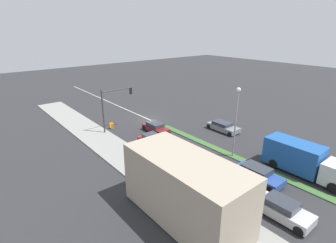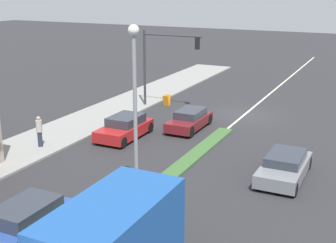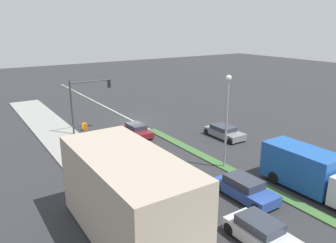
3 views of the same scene
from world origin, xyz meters
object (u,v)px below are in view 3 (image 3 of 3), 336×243
pedestrian (109,163)px  warning_aframe_sign (85,127)px  coupe_blue (245,189)px  hatchback_red (127,145)px  street_lamp (227,110)px  delivery_truck (312,172)px  sedan_silver (261,233)px  traffic_signal_main (85,97)px  sedan_maroon (137,130)px  suv_grey (224,132)px

pedestrian → warning_aframe_sign: bearing=-100.7°
coupe_blue → hatchback_red: bearing=-76.6°
street_lamp → delivery_truck: (-2.20, 6.19, -3.31)m
hatchback_red → sedan_silver: (0.00, 15.59, 0.02)m
warning_aframe_sign → traffic_signal_main: bearing=87.5°
traffic_signal_main → hatchback_red: size_ratio=1.38×
sedan_maroon → hatchback_red: bearing=50.2°
hatchback_red → delivery_truck: bearing=118.0°
traffic_signal_main → pedestrian: (2.19, 10.99, -2.85)m
sedan_silver → suv_grey: bearing=-126.2°
pedestrian → hatchback_red: pedestrian is taller
pedestrian → sedan_maroon: 9.36m
coupe_blue → sedan_silver: bearing=53.9°
street_lamp → suv_grey: size_ratio=1.70×
traffic_signal_main → pedestrian: 11.56m
suv_grey → delivery_truck: bearing=76.5°
street_lamp → warning_aframe_sign: (6.09, -15.39, -4.35)m
traffic_signal_main → coupe_blue: traffic_signal_main is taller
hatchback_red → sedan_maroon: size_ratio=1.01×
traffic_signal_main → hatchback_red: 8.05m
sedan_silver → pedestrian: bearing=-74.4°
traffic_signal_main → sedan_maroon: traffic_signal_main is taller
warning_aframe_sign → delivery_truck: size_ratio=0.11×
coupe_blue → suv_grey: bearing=-126.3°
traffic_signal_main → warning_aframe_sign: traffic_signal_main is taller
warning_aframe_sign → delivery_truck: 23.14m
street_lamp → hatchback_red: 9.82m
hatchback_red → coupe_blue: size_ratio=0.93×
traffic_signal_main → street_lamp: size_ratio=0.76×
coupe_blue → sedan_maroon: size_ratio=1.09×
hatchback_red → sedan_silver: bearing=90.0°
warning_aframe_sign → delivery_truck: (-8.29, 21.58, 1.04)m
pedestrian → warning_aframe_sign: pedestrian is taller
street_lamp → pedestrian: street_lamp is taller
traffic_signal_main → coupe_blue: size_ratio=1.28×
suv_grey → sedan_silver: bearing=53.8°
street_lamp → hatchback_red: bearing=-55.9°
warning_aframe_sign → hatchback_red: bearing=97.8°
street_lamp → warning_aframe_sign: size_ratio=8.80×
traffic_signal_main → delivery_truck: size_ratio=0.75×
pedestrian → suv_grey: size_ratio=0.41×
warning_aframe_sign → coupe_blue: bearing=101.1°
hatchback_red → street_lamp: bearing=124.1°
delivery_truck → coupe_blue: (4.40, -1.82, -0.80)m
street_lamp → pedestrian: size_ratio=4.19×
warning_aframe_sign → coupe_blue: coupe_blue is taller
warning_aframe_sign → hatchback_red: 8.09m
street_lamp → sedan_maroon: 11.72m
traffic_signal_main → hatchback_red: traffic_signal_main is taller
traffic_signal_main → suv_grey: traffic_signal_main is taller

